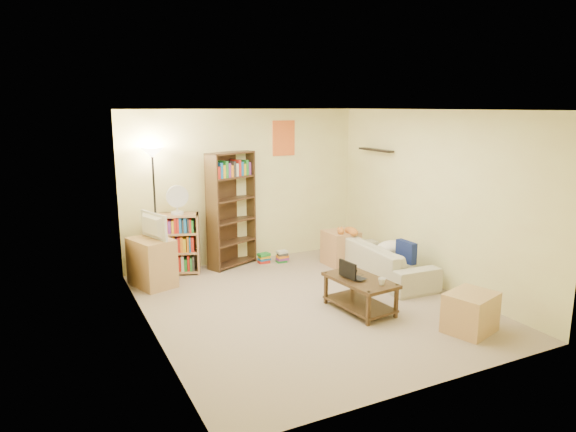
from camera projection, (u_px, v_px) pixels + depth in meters
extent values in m
plane|color=tan|center=(309.00, 305.00, 6.70)|extent=(4.50, 4.50, 0.00)
cube|color=#FFFEAB|center=(244.00, 187.00, 8.41)|extent=(4.00, 0.04, 2.50)
cube|color=#FFFEAB|center=(434.00, 258.00, 4.47)|extent=(4.00, 0.04, 2.50)
cube|color=#FFFEAB|center=(149.00, 228.00, 5.57)|extent=(0.04, 4.50, 2.50)
cube|color=#FFFEAB|center=(433.00, 199.00, 7.31)|extent=(0.04, 4.50, 2.50)
cube|color=white|center=(311.00, 110.00, 6.18)|extent=(4.00, 4.50, 0.04)
cube|color=red|center=(284.00, 138.00, 8.55)|extent=(0.40, 0.02, 0.58)
cube|color=black|center=(376.00, 150.00, 8.29)|extent=(0.12, 0.80, 0.03)
imported|color=beige|center=(385.00, 261.00, 7.72)|extent=(1.86, 0.88, 0.52)
cube|color=navy|center=(406.00, 252.00, 7.35)|extent=(0.12, 0.35, 0.31)
ellipsoid|color=white|center=(391.00, 247.00, 7.77)|extent=(0.48, 0.34, 0.21)
ellipsoid|color=orange|center=(351.00, 231.00, 8.19)|extent=(0.33, 0.16, 0.13)
sphere|color=orange|center=(341.00, 231.00, 8.11)|extent=(0.11, 0.11, 0.11)
cube|color=#3F2B18|center=(360.00, 280.00, 6.45)|extent=(0.62, 1.00, 0.04)
cube|color=#3F2B18|center=(360.00, 304.00, 6.51)|extent=(0.59, 0.95, 0.03)
cube|color=#3F2B18|center=(368.00, 309.00, 6.02)|extent=(0.04, 0.04, 0.42)
cube|color=#3F2B18|center=(396.00, 301.00, 6.26)|extent=(0.04, 0.04, 0.42)
cube|color=#3F2B18|center=(326.00, 288.00, 6.71)|extent=(0.04, 0.04, 0.42)
cube|color=#3F2B18|center=(352.00, 282.00, 6.95)|extent=(0.04, 0.04, 0.42)
imported|color=black|center=(356.00, 276.00, 6.48)|extent=(0.47, 0.42, 0.03)
cube|color=white|center=(348.00, 270.00, 6.39)|extent=(0.05, 0.32, 0.21)
imported|color=silver|center=(382.00, 281.00, 6.21)|extent=(0.15, 0.15, 0.08)
cube|color=black|center=(351.00, 270.00, 6.75)|extent=(0.12, 0.18, 0.02)
cube|color=tan|center=(152.00, 262.00, 7.35)|extent=(0.65, 0.76, 0.70)
imported|color=black|center=(150.00, 226.00, 7.24)|extent=(0.70, 0.47, 0.37)
cube|color=#45321A|center=(232.00, 210.00, 8.18)|extent=(0.87, 0.58, 1.84)
cube|color=tan|center=(175.00, 244.00, 7.87)|extent=(0.79, 0.51, 0.94)
cylinder|color=silver|center=(177.00, 213.00, 7.77)|extent=(0.19, 0.19, 0.04)
cylinder|color=silver|center=(177.00, 206.00, 7.75)|extent=(0.02, 0.02, 0.19)
cylinder|color=silver|center=(177.00, 196.00, 7.69)|extent=(0.33, 0.06, 0.33)
cylinder|color=black|center=(159.00, 275.00, 7.85)|extent=(0.29, 0.29, 0.03)
cylinder|color=black|center=(156.00, 217.00, 7.66)|extent=(0.03, 0.03, 1.85)
cone|color=#FFEAC6|center=(152.00, 152.00, 7.45)|extent=(0.33, 0.33, 0.15)
cube|color=tan|center=(341.00, 248.00, 8.37)|extent=(0.51, 0.51, 0.56)
cube|color=tan|center=(470.00, 312.00, 5.87)|extent=(0.66, 0.60, 0.46)
cube|color=red|center=(264.00, 258.00, 8.49)|extent=(0.19, 0.15, 0.16)
cube|color=#1966B2|center=(282.00, 256.00, 8.51)|extent=(0.19, 0.15, 0.20)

